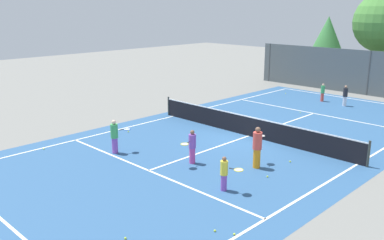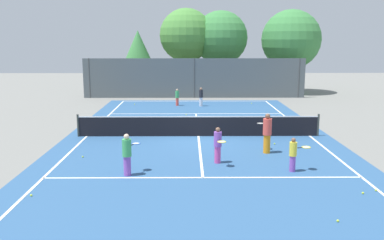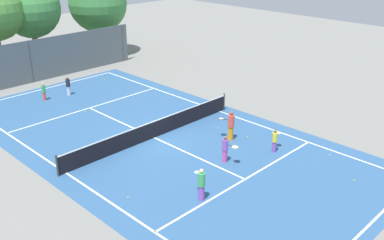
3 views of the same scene
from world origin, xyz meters
TOP-DOWN VIEW (x-y plane):
  - ground_plane at (0.00, 0.00)m, footprint 80.00×80.00m
  - court_surface at (0.00, 0.00)m, footprint 13.00×25.00m
  - tennis_net at (0.00, 0.00)m, footprint 11.90×0.10m
  - perimeter_fence at (0.00, 14.00)m, footprint 18.00×0.12m
  - tree_2 at (8.53, 17.31)m, footprint 5.19×5.19m
  - tree_3 at (2.39, 17.72)m, footprint 4.74×4.74m
  - player_0 at (-1.29, 9.83)m, footprint 0.26×0.26m
  - player_1 at (0.63, -4.63)m, footprint 0.45×0.88m
  - player_2 at (-2.63, -6.10)m, footprint 0.64×0.88m
  - player_3 at (2.79, -3.16)m, footprint 0.59×0.94m
  - player_4 at (3.28, -5.70)m, footprint 0.85×0.50m
  - player_5 at (0.41, 9.57)m, footprint 0.29×0.29m
  - ball_crate at (-1.33, 0.63)m, footprint 0.48×0.37m
  - tennis_ball_0 at (5.40, -7.76)m, footprint 0.07×0.07m
  - tennis_ball_1 at (-4.95, 1.54)m, footprint 0.07×0.07m
  - tennis_ball_2 at (3.41, -10.03)m, footprint 0.07×0.07m
  - tennis_ball_4 at (4.89, -8.01)m, footprint 0.07×0.07m
  - tennis_ball_5 at (-0.63, 5.93)m, footprint 0.07×0.07m
  - tennis_ball_7 at (-4.77, -3.81)m, footprint 0.07×0.07m
  - tennis_ball_8 at (3.42, -1.71)m, footprint 0.07×0.07m
  - tennis_ball_9 at (3.68, -3.68)m, footprint 0.07×0.07m
  - tennis_ball_10 at (4.21, 10.68)m, footprint 0.07×0.07m

SIDE VIEW (x-z plane):
  - ground_plane at x=0.00m, z-range 0.00..0.00m
  - court_surface at x=0.00m, z-range 0.00..0.01m
  - tennis_ball_0 at x=5.40m, z-range 0.00..0.07m
  - tennis_ball_1 at x=-4.95m, z-range 0.00..0.07m
  - tennis_ball_2 at x=3.41m, z-range 0.00..0.07m
  - tennis_ball_4 at x=4.89m, z-range 0.00..0.07m
  - tennis_ball_5 at x=-0.63m, z-range 0.00..0.07m
  - tennis_ball_7 at x=-4.77m, z-range 0.00..0.07m
  - tennis_ball_8 at x=3.42m, z-range 0.00..0.07m
  - tennis_ball_9 at x=3.68m, z-range 0.00..0.07m
  - tennis_ball_10 at x=4.21m, z-range 0.00..0.07m
  - ball_crate at x=-1.33m, z-range -0.03..0.39m
  - tennis_net at x=0.00m, z-range -0.04..1.06m
  - player_0 at x=-1.29m, z-range 0.01..1.23m
  - player_4 at x=3.28m, z-range 0.03..1.27m
  - player_5 at x=0.41m, z-range 0.02..1.36m
  - player_1 at x=0.63m, z-range 0.03..1.43m
  - player_2 at x=-2.63m, z-range 0.03..1.52m
  - player_3 at x=2.79m, z-range 0.03..1.71m
  - perimeter_fence at x=0.00m, z-range 0.00..3.20m
  - tree_2 at x=8.53m, z-range 1.04..8.32m
  - tree_3 at x=2.39m, z-range 1.22..8.43m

